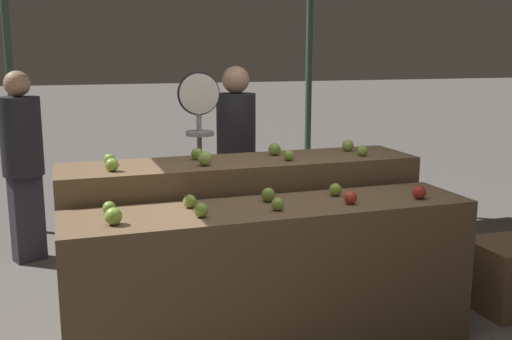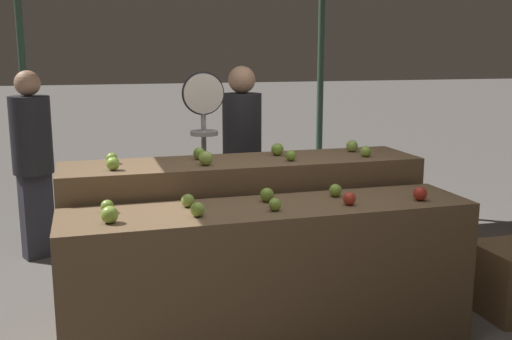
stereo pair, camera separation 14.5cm
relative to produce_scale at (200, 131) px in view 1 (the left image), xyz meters
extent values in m
cylinder|color=#33513D|center=(-1.36, 1.91, 0.18)|extent=(0.07, 0.07, 2.68)
cylinder|color=#33513D|center=(1.67, 1.91, 0.18)|extent=(0.07, 0.07, 2.68)
cube|color=brown|center=(0.16, -1.12, -0.73)|extent=(2.33, 0.55, 0.87)
cube|color=brown|center=(0.16, -0.52, -0.65)|extent=(2.33, 0.55, 1.03)
sphere|color=#84AD3D|center=(-0.73, -1.21, -0.25)|extent=(0.09, 0.09, 0.09)
sphere|color=#84AD3D|center=(-0.28, -1.21, -0.25)|extent=(0.08, 0.08, 0.08)
sphere|color=#84AD3D|center=(0.15, -1.21, -0.26)|extent=(0.07, 0.07, 0.07)
sphere|color=red|center=(0.59, -1.21, -0.26)|extent=(0.07, 0.07, 0.07)
sphere|color=#B72D23|center=(1.03, -1.23, -0.25)|extent=(0.08, 0.08, 0.08)
sphere|color=#7AA338|center=(-0.73, -1.00, -0.26)|extent=(0.07, 0.07, 0.07)
sphere|color=#8EB247|center=(-0.29, -1.00, -0.26)|extent=(0.07, 0.07, 0.07)
sphere|color=#7AA338|center=(0.17, -1.01, -0.25)|extent=(0.08, 0.08, 0.08)
sphere|color=#84AD3D|center=(0.59, -1.01, -0.25)|extent=(0.08, 0.08, 0.08)
sphere|color=#84AD3D|center=(-0.68, -0.63, -0.09)|extent=(0.08, 0.08, 0.08)
sphere|color=#8EB247|center=(-0.11, -0.63, -0.09)|extent=(0.09, 0.09, 0.09)
sphere|color=#7AA338|center=(0.44, -0.63, -0.10)|extent=(0.07, 0.07, 0.07)
sphere|color=#84AD3D|center=(0.97, -0.63, -0.10)|extent=(0.07, 0.07, 0.07)
sphere|color=#7AA338|center=(-0.67, -0.42, -0.10)|extent=(0.07, 0.07, 0.07)
sphere|color=#7AA338|center=(-0.11, -0.41, -0.09)|extent=(0.08, 0.08, 0.08)
sphere|color=#7AA338|center=(0.42, -0.41, -0.09)|extent=(0.08, 0.08, 0.08)
sphere|color=#8EB247|center=(0.98, -0.41, -0.09)|extent=(0.08, 0.08, 0.08)
cylinder|color=#99999E|center=(0.00, 0.01, -0.43)|extent=(0.04, 0.04, 1.46)
cylinder|color=black|center=(0.00, 0.01, 0.27)|extent=(0.31, 0.01, 0.31)
cylinder|color=silver|center=(0.00, -0.01, 0.27)|extent=(0.28, 0.02, 0.28)
cylinder|color=#99999E|center=(0.00, -0.01, 0.05)|extent=(0.01, 0.01, 0.14)
cylinder|color=#99999E|center=(0.00, -0.01, -0.02)|extent=(0.20, 0.20, 0.03)
cube|color=#2D2D38|center=(0.37, 0.31, -0.79)|extent=(0.27, 0.22, 0.75)
cylinder|color=#232328|center=(0.37, 0.31, -0.09)|extent=(0.40, 0.40, 0.65)
sphere|color=tan|center=(0.37, 0.31, 0.35)|extent=(0.21, 0.21, 0.21)
cube|color=#2D2D38|center=(-1.25, 0.97, -0.80)|extent=(0.28, 0.23, 0.73)
cylinder|color=#232328|center=(-1.25, 0.97, -0.11)|extent=(0.43, 0.43, 0.64)
sphere|color=tan|center=(-1.25, 0.97, 0.31)|extent=(0.21, 0.21, 0.21)
cube|color=brown|center=(1.86, -1.08, -0.93)|extent=(0.46, 0.46, 0.46)
camera|label=1|loc=(-0.96, -4.17, 0.56)|focal=42.00mm
camera|label=2|loc=(-0.82, -4.22, 0.56)|focal=42.00mm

